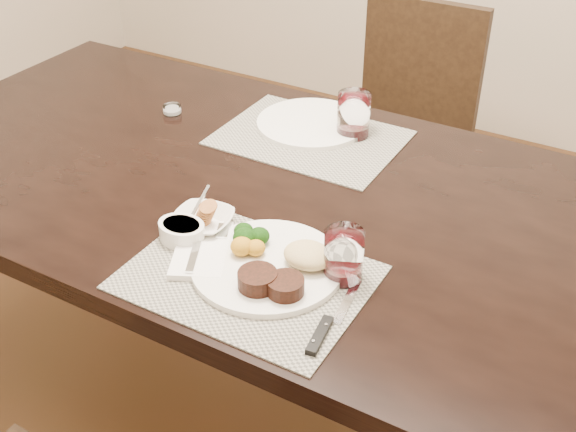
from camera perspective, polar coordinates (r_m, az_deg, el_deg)
The scene contains 14 objects.
ground_plane at distance 2.17m, azimuth -1.62°, elevation -14.55°, with size 4.50×4.50×0.00m, color #442E15.
dining_table at distance 1.73m, azimuth -1.97°, elevation 0.24°, with size 2.00×1.00×0.75m.
chair_far at distance 2.54m, azimuth 9.28°, elevation 7.32°, with size 0.42×0.42×0.90m.
placemat_near at distance 1.40m, azimuth -3.23°, elevation -4.85°, with size 0.46×0.34×0.00m, color gray.
placemat_far at distance 1.88m, azimuth 1.72°, elevation 6.20°, with size 0.46×0.34×0.00m, color gray.
dinner_plate at distance 1.40m, azimuth -1.22°, elevation -3.84°, with size 0.30×0.30×0.05m.
napkin_fork at distance 1.46m, azimuth -6.80°, elevation -2.64°, with size 0.18×0.21×0.02m.
steak_knife at distance 1.28m, azimuth 3.07°, elevation -8.72°, with size 0.04×0.23×0.01m.
cracker_bowl at distance 1.53m, azimuth -6.74°, elevation -0.34°, with size 0.14×0.14×0.06m.
sauce_ramekin at distance 1.50m, azimuth -8.38°, elevation -1.16°, with size 0.10×0.15×0.08m.
wine_glass_near at distance 1.37m, azimuth 4.41°, elevation -3.29°, with size 0.08×0.08×0.10m.
far_plate at distance 1.93m, azimuth 1.86°, elevation 7.35°, with size 0.29×0.29×0.01m, color white.
wine_glass_far at distance 1.87m, azimuth 5.19°, elevation 7.80°, with size 0.08×0.08×0.12m.
salt_cellar at distance 2.03m, azimuth -9.14°, elevation 8.27°, with size 0.05×0.05×0.02m.
Camera 1 is at (0.77, -1.21, 1.63)m, focal length 45.00 mm.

